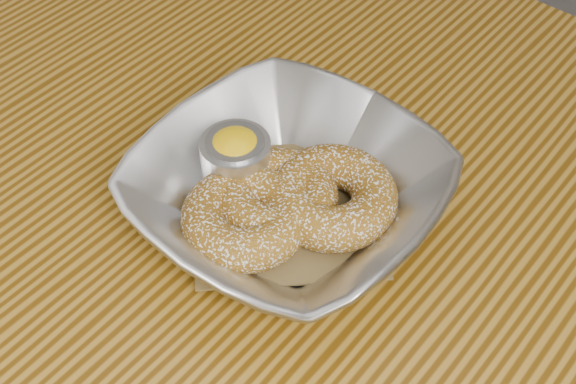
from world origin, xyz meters
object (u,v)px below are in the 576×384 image
Objects in this scene: serving_bowl at (288,193)px; donut_front at (245,218)px; donut_back at (332,197)px; ramekin at (236,160)px; table at (384,362)px; donut_extra at (277,197)px.

serving_bowl is 2.36× the size of donut_front.
donut_front is at bearing -123.46° from donut_back.
table is at bearing -0.75° from ramekin.
donut_extra is (0.00, 0.03, -0.00)m from donut_front.
donut_front is (-0.12, -0.03, 0.13)m from table.
ramekin reaches higher than serving_bowl.
donut_front is 0.03m from donut_extra.
donut_extra is at bearing -179.16° from table.
donut_front is 1.02× the size of donut_extra.
serving_bowl is at bearing 75.53° from donut_front.
donut_front is (-0.04, -0.06, -0.00)m from donut_back.
serving_bowl reaches higher than donut_back.
ramekin reaches higher than donut_extra.
ramekin is (-0.08, -0.02, 0.01)m from donut_back.
table is 0.17m from serving_bowl.
ramekin reaches higher than donut_back.
donut_back is 1.06× the size of donut_extra.
serving_bowl is 0.05m from ramekin.
donut_front and donut_extra have the same top height.
serving_bowl is at bearing 176.85° from table.
donut_extra is (-0.03, -0.03, -0.00)m from donut_back.
donut_back is at bearing 56.54° from donut_front.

